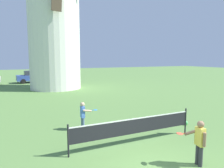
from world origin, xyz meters
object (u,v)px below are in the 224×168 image
(player_near, at_px, (199,140))
(stray_ball, at_px, (186,123))
(player_far, at_px, (83,114))
(parked_car_blue, at_px, (35,76))
(tennis_net, at_px, (135,126))
(windmill, at_px, (54,10))

(player_near, height_order, stray_ball, player_near)
(player_near, xyz_separation_m, player_far, (-2.18, 4.48, -0.06))
(parked_car_blue, bearing_deg, tennis_net, -86.23)
(tennis_net, height_order, parked_car_blue, parked_car_blue)
(stray_ball, bearing_deg, player_far, 162.91)
(player_far, bearing_deg, player_near, -64.11)
(player_near, bearing_deg, stray_ball, 50.62)
(player_far, height_order, stray_ball, player_far)
(windmill, distance_m, tennis_net, 17.64)
(windmill, bearing_deg, parked_car_blue, 102.81)
(tennis_net, bearing_deg, player_far, 119.09)
(stray_ball, relative_size, parked_car_blue, 0.05)
(player_near, relative_size, stray_ball, 6.59)
(parked_car_blue, bearing_deg, windmill, -77.19)
(player_near, bearing_deg, parked_car_blue, 95.49)
(player_far, height_order, parked_car_blue, parked_car_blue)
(tennis_net, relative_size, player_near, 3.68)
(tennis_net, distance_m, player_far, 2.63)
(player_near, relative_size, player_far, 1.09)
(stray_ball, bearing_deg, player_near, -129.38)
(tennis_net, bearing_deg, parked_car_blue, 93.77)
(tennis_net, xyz_separation_m, stray_ball, (3.39, 0.86, -0.58))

